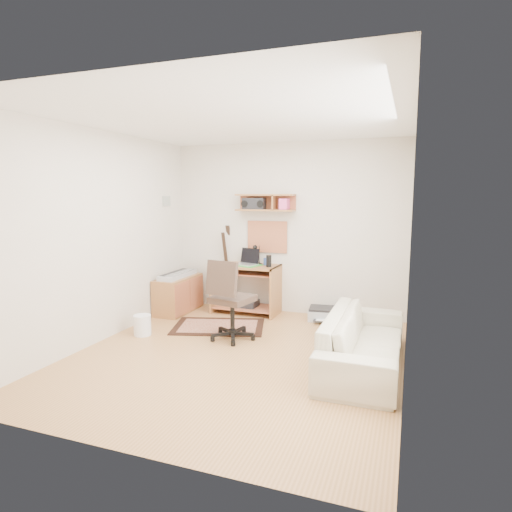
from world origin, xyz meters
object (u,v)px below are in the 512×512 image
(cabinet, at_px, (178,294))
(sofa, at_px, (364,331))
(printer, at_px, (325,314))
(desk, at_px, (246,289))
(task_chair, at_px, (232,299))

(cabinet, relative_size, sofa, 0.47)
(cabinet, relative_size, printer, 1.94)
(printer, relative_size, sofa, 0.24)
(cabinet, height_order, printer, cabinet)
(desk, bearing_deg, task_chair, -76.68)
(desk, distance_m, printer, 1.26)
(desk, relative_size, printer, 2.16)
(cabinet, distance_m, sofa, 3.21)
(desk, xyz_separation_m, cabinet, (-1.02, -0.30, -0.10))
(cabinet, xyz_separation_m, sofa, (2.96, -1.23, 0.10))
(task_chair, relative_size, printer, 2.25)
(sofa, bearing_deg, cabinet, 67.49)
(cabinet, bearing_deg, printer, 8.17)
(cabinet, bearing_deg, task_chair, -34.84)
(desk, height_order, printer, desk)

